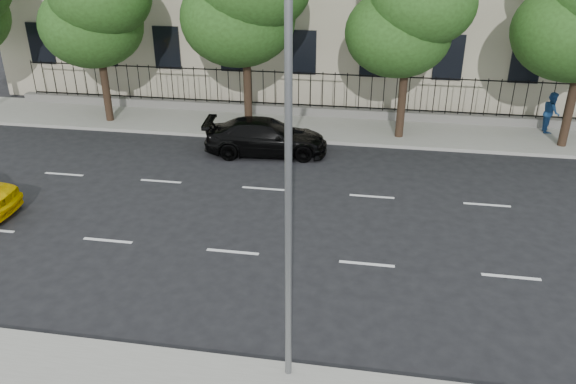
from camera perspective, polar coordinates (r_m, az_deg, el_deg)
name	(u,v)px	position (r m, az deg, el deg)	size (l,w,h in m)	color
ground	(208,302)	(15.03, -8.09, -11.00)	(120.00, 120.00, 0.00)	black
far_sidewalk	(293,126)	(27.20, 0.52, 6.71)	(60.00, 4.00, 0.15)	gray
lane_markings	(250,217)	(18.89, -3.92, -2.53)	(49.60, 4.62, 0.01)	silver
iron_fence	(298,104)	(28.63, 1.07, 8.89)	(30.00, 0.50, 2.20)	slate
street_light	(293,147)	(10.46, 0.52, 4.59)	(0.25, 3.32, 8.05)	slate
tree_d	(411,5)	(24.98, 12.42, 18.04)	(5.34, 4.94, 8.84)	#382619
black_sedan	(266,137)	(23.83, -2.23, 5.62)	(2.10, 5.16, 1.50)	black
pedestrian_far	(551,112)	(28.63, 25.16, 7.35)	(0.90, 0.70, 1.86)	navy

